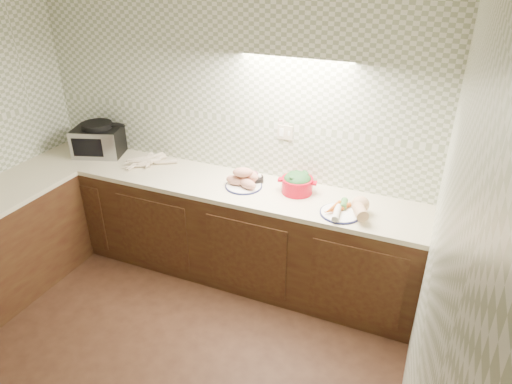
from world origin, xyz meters
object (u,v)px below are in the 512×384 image
at_px(dutch_oven, 297,183).
at_px(parsnip_pile, 147,161).
at_px(toaster_oven, 99,140).
at_px(onion_bowl, 256,178).
at_px(sweet_potato_plate, 244,179).
at_px(veg_plate, 350,208).

bearing_deg(dutch_oven, parsnip_pile, 171.07).
bearing_deg(toaster_oven, onion_bowl, -17.55).
distance_m(sweet_potato_plate, dutch_oven, 0.45).
bearing_deg(onion_bowl, parsnip_pile, -176.99).
bearing_deg(toaster_oven, dutch_oven, -18.84).
height_order(parsnip_pile, dutch_oven, dutch_oven).
relative_size(toaster_oven, veg_plate, 1.35).
xyz_separation_m(toaster_oven, onion_bowl, (1.62, 0.03, -0.11)).
relative_size(sweet_potato_plate, dutch_oven, 0.97).
height_order(dutch_oven, veg_plate, dutch_oven).
height_order(parsnip_pile, veg_plate, veg_plate).
height_order(onion_bowl, veg_plate, veg_plate).
xyz_separation_m(sweet_potato_plate, veg_plate, (0.91, -0.10, -0.01)).
relative_size(onion_bowl, veg_plate, 0.34).
distance_m(toaster_oven, veg_plate, 2.48).
distance_m(parsnip_pile, veg_plate, 1.93).
height_order(sweet_potato_plate, veg_plate, sweet_potato_plate).
height_order(parsnip_pile, sweet_potato_plate, sweet_potato_plate).
bearing_deg(sweet_potato_plate, onion_bowl, 63.29).
bearing_deg(parsnip_pile, onion_bowl, 3.01).
bearing_deg(parsnip_pile, sweet_potato_plate, -3.19).
relative_size(sweet_potato_plate, veg_plate, 0.80).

